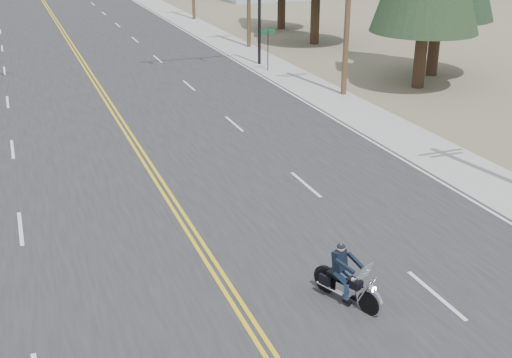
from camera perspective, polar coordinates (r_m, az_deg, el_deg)
The scene contains 4 objects.
road at distance 78.39m, azimuth -18.23°, elevation 14.55°, with size 20.00×200.00×0.01m, color #303033.
sidewalk_right at distance 79.89m, azimuth -9.73°, elevation 15.44°, with size 3.00×200.00×0.01m, color #A5A5A0.
street_sign at distance 41.40m, azimuth 1.07°, elevation 12.04°, with size 0.90×0.06×2.62m.
motorcyclist at distance 16.58m, azimuth 8.17°, elevation -8.48°, with size 0.87×2.03×1.58m, color black, non-canonical shape.
Camera 1 is at (-4.58, -7.71, 9.23)m, focal length 45.00 mm.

